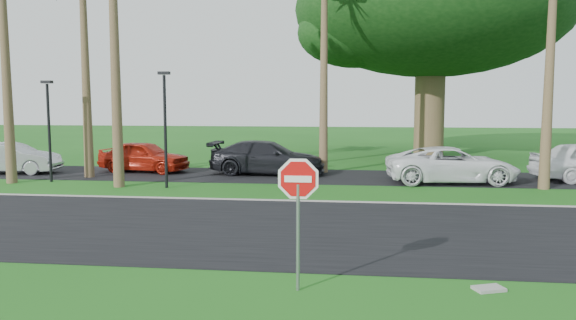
% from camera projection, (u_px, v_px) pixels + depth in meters
% --- Properties ---
extents(ground, '(120.00, 120.00, 0.00)m').
position_uv_depth(ground, '(290.00, 247.00, 13.50)').
color(ground, '#175014').
rests_on(ground, ground).
extents(road, '(120.00, 8.00, 0.02)m').
position_uv_depth(road, '(298.00, 228.00, 15.47)').
color(road, black).
rests_on(road, ground).
extents(parking_strip, '(120.00, 5.00, 0.02)m').
position_uv_depth(parking_strip, '(321.00, 176.00, 25.83)').
color(parking_strip, black).
rests_on(parking_strip, ground).
extents(curb, '(120.00, 0.12, 0.06)m').
position_uv_depth(curb, '(310.00, 201.00, 19.47)').
color(curb, gray).
rests_on(curb, ground).
extents(stop_sign_near, '(1.05, 0.07, 2.62)m').
position_uv_depth(stop_sign_near, '(298.00, 196.00, 10.28)').
color(stop_sign_near, gray).
rests_on(stop_sign_near, ground).
extents(canopy_tree, '(16.50, 16.50, 13.12)m').
position_uv_depth(canopy_tree, '(432.00, 9.00, 33.54)').
color(canopy_tree, brown).
rests_on(canopy_tree, ground).
extents(streetlight_left, '(0.45, 0.25, 4.34)m').
position_uv_depth(streetlight_left, '(49.00, 124.00, 23.97)').
color(streetlight_left, black).
rests_on(streetlight_left, ground).
extents(streetlight_right, '(0.45, 0.25, 4.64)m').
position_uv_depth(streetlight_right, '(165.00, 122.00, 22.31)').
color(streetlight_right, black).
rests_on(streetlight_right, ground).
extents(car_silver, '(4.60, 2.03, 1.47)m').
position_uv_depth(car_silver, '(11.00, 159.00, 26.77)').
color(car_silver, '#AEB1B6').
rests_on(car_silver, ground).
extents(car_red, '(4.69, 2.53, 1.51)m').
position_uv_depth(car_red, '(144.00, 157.00, 27.42)').
color(car_red, '#AA1D0E').
rests_on(car_red, ground).
extents(car_dark, '(5.51, 2.40, 1.58)m').
position_uv_depth(car_dark, '(267.00, 158.00, 26.48)').
color(car_dark, black).
rests_on(car_dark, ground).
extents(car_minivan, '(5.70, 3.03, 1.52)m').
position_uv_depth(car_minivan, '(452.00, 165.00, 23.79)').
color(car_minivan, white).
rests_on(car_minivan, ground).
extents(utility_slab, '(0.64, 0.52, 0.06)m').
position_uv_depth(utility_slab, '(489.00, 289.00, 10.46)').
color(utility_slab, gray).
rests_on(utility_slab, ground).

